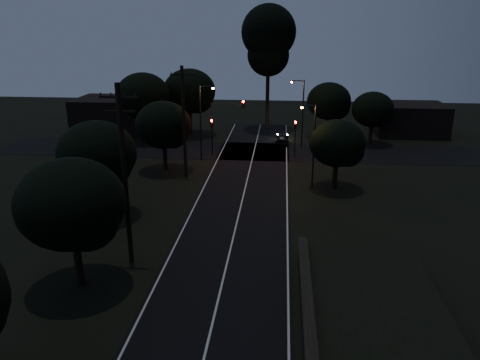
{
  "coord_description": "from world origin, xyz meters",
  "views": [
    {
      "loc": [
        3.15,
        -10.41,
        14.11
      ],
      "look_at": [
        0.0,
        24.0,
        2.5
      ],
      "focal_mm": 35.0,
      "sensor_mm": 36.0,
      "label": 1
    }
  ],
  "objects_px": {
    "car": "(282,138)",
    "tall_pine": "(268,40)",
    "signal_right": "(295,132)",
    "streetlight_b": "(301,109)",
    "utility_pole_far": "(184,121)",
    "streetlight_a": "(202,118)",
    "signal_mast": "(227,117)",
    "signal_left": "(212,130)",
    "streetlight_c": "(312,140)",
    "utility_pole_mid": "(124,173)"
  },
  "relations": [
    {
      "from": "utility_pole_mid",
      "to": "utility_pole_far",
      "type": "height_order",
      "value": "utility_pole_mid"
    },
    {
      "from": "car",
      "to": "signal_left",
      "type": "bearing_deg",
      "value": 38.59
    },
    {
      "from": "tall_pine",
      "to": "signal_right",
      "type": "distance_m",
      "value": 17.96
    },
    {
      "from": "streetlight_a",
      "to": "tall_pine",
      "type": "bearing_deg",
      "value": 69.64
    },
    {
      "from": "signal_mast",
      "to": "streetlight_b",
      "type": "distance_m",
      "value": 9.15
    },
    {
      "from": "signal_mast",
      "to": "tall_pine",
      "type": "bearing_deg",
      "value": 75.38
    },
    {
      "from": "signal_right",
      "to": "car",
      "type": "distance_m",
      "value": 6.54
    },
    {
      "from": "utility_pole_mid",
      "to": "streetlight_c",
      "type": "distance_m",
      "value": 19.15
    },
    {
      "from": "streetlight_b",
      "to": "streetlight_c",
      "type": "xyz_separation_m",
      "value": [
        0.52,
        -14.0,
        -0.29
      ]
    },
    {
      "from": "utility_pole_far",
      "to": "streetlight_b",
      "type": "relative_size",
      "value": 1.31
    },
    {
      "from": "utility_pole_mid",
      "to": "signal_mast",
      "type": "xyz_separation_m",
      "value": [
        3.09,
        24.99,
        -1.4
      ]
    },
    {
      "from": "signal_mast",
      "to": "streetlight_b",
      "type": "xyz_separation_m",
      "value": [
        8.22,
        4.01,
        0.3
      ]
    },
    {
      "from": "signal_left",
      "to": "streetlight_c",
      "type": "bearing_deg",
      "value": -43.76
    },
    {
      "from": "signal_right",
      "to": "streetlight_b",
      "type": "xyz_separation_m",
      "value": [
        0.71,
        4.01,
        1.8
      ]
    },
    {
      "from": "streetlight_b",
      "to": "car",
      "type": "xyz_separation_m",
      "value": [
        -2.11,
        2.0,
        -3.97
      ]
    },
    {
      "from": "utility_pole_far",
      "to": "streetlight_a",
      "type": "relative_size",
      "value": 1.31
    },
    {
      "from": "utility_pole_mid",
      "to": "utility_pole_far",
      "type": "bearing_deg",
      "value": 90.0
    },
    {
      "from": "utility_pole_far",
      "to": "streetlight_a",
      "type": "height_order",
      "value": "utility_pole_far"
    },
    {
      "from": "car",
      "to": "tall_pine",
      "type": "bearing_deg",
      "value": -75.3
    },
    {
      "from": "utility_pole_mid",
      "to": "streetlight_c",
      "type": "bearing_deg",
      "value": 51.74
    },
    {
      "from": "streetlight_a",
      "to": "car",
      "type": "distance_m",
      "value": 12.33
    },
    {
      "from": "utility_pole_far",
      "to": "signal_left",
      "type": "height_order",
      "value": "utility_pole_far"
    },
    {
      "from": "signal_left",
      "to": "signal_right",
      "type": "height_order",
      "value": "same"
    },
    {
      "from": "streetlight_c",
      "to": "utility_pole_far",
      "type": "bearing_deg",
      "value": 170.4
    },
    {
      "from": "streetlight_a",
      "to": "streetlight_b",
      "type": "xyz_separation_m",
      "value": [
        10.61,
        6.0,
        0.0
      ]
    },
    {
      "from": "signal_mast",
      "to": "utility_pole_mid",
      "type": "bearing_deg",
      "value": -97.04
    },
    {
      "from": "utility_pole_far",
      "to": "car",
      "type": "height_order",
      "value": "utility_pole_far"
    },
    {
      "from": "signal_right",
      "to": "streetlight_b",
      "type": "distance_m",
      "value": 4.45
    },
    {
      "from": "signal_left",
      "to": "utility_pole_mid",
      "type": "bearing_deg",
      "value": -93.21
    },
    {
      "from": "streetlight_c",
      "to": "car",
      "type": "distance_m",
      "value": 16.63
    },
    {
      "from": "utility_pole_far",
      "to": "tall_pine",
      "type": "bearing_deg",
      "value": 73.07
    },
    {
      "from": "utility_pole_mid",
      "to": "signal_left",
      "type": "xyz_separation_m",
      "value": [
        1.4,
        24.99,
        -2.9
      ]
    },
    {
      "from": "utility_pole_mid",
      "to": "car",
      "type": "relative_size",
      "value": 2.81
    },
    {
      "from": "signal_left",
      "to": "streetlight_c",
      "type": "xyz_separation_m",
      "value": [
        10.43,
        -9.99,
        1.51
      ]
    },
    {
      "from": "tall_pine",
      "to": "signal_left",
      "type": "height_order",
      "value": "tall_pine"
    },
    {
      "from": "utility_pole_far",
      "to": "signal_left",
      "type": "relative_size",
      "value": 2.56
    },
    {
      "from": "utility_pole_mid",
      "to": "utility_pole_far",
      "type": "distance_m",
      "value": 17.0
    },
    {
      "from": "signal_mast",
      "to": "car",
      "type": "relative_size",
      "value": 1.6
    },
    {
      "from": "signal_left",
      "to": "streetlight_a",
      "type": "relative_size",
      "value": 0.51
    },
    {
      "from": "tall_pine",
      "to": "car",
      "type": "bearing_deg",
      "value": -76.26
    },
    {
      "from": "signal_right",
      "to": "car",
      "type": "height_order",
      "value": "signal_right"
    },
    {
      "from": "tall_pine",
      "to": "streetlight_a",
      "type": "distance_m",
      "value": 19.58
    },
    {
      "from": "utility_pole_far",
      "to": "signal_right",
      "type": "xyz_separation_m",
      "value": [
        10.6,
        7.99,
        -2.65
      ]
    },
    {
      "from": "utility_pole_far",
      "to": "signal_mast",
      "type": "bearing_deg",
      "value": 68.89
    },
    {
      "from": "streetlight_b",
      "to": "streetlight_c",
      "type": "distance_m",
      "value": 14.01
    },
    {
      "from": "tall_pine",
      "to": "signal_right",
      "type": "height_order",
      "value": "tall_pine"
    },
    {
      "from": "signal_left",
      "to": "streetlight_b",
      "type": "height_order",
      "value": "streetlight_b"
    },
    {
      "from": "tall_pine",
      "to": "car",
      "type": "distance_m",
      "value": 14.65
    },
    {
      "from": "signal_mast",
      "to": "streetlight_a",
      "type": "distance_m",
      "value": 3.13
    },
    {
      "from": "utility_pole_far",
      "to": "signal_left",
      "type": "bearing_deg",
      "value": 80.06
    }
  ]
}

